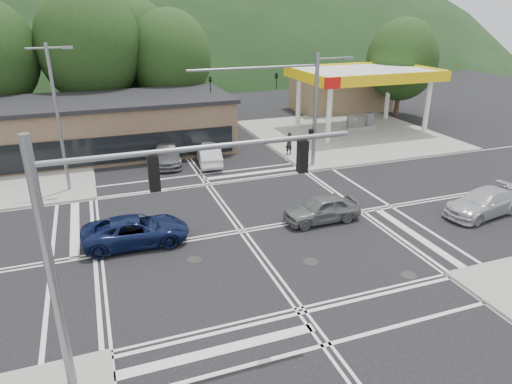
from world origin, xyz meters
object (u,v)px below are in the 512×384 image
object	(u,v)px
car_blue_west	(136,231)
car_northbound	(166,153)
car_queue_b	(203,145)
pedestrian	(289,143)
car_queue_a	(209,155)
car_grey_center	(322,209)
car_silver_east	(483,202)

from	to	relation	value
car_blue_west	car_northbound	xyz separation A→B (m)	(3.56, 12.06, 0.04)
car_queue_b	pedestrian	bearing A→B (deg)	144.48
car_blue_west	car_northbound	world-z (taller)	car_northbound
car_blue_west	pedestrian	world-z (taller)	pedestrian
car_blue_west	car_queue_a	xyz separation A→B (m)	(6.44, 10.69, 0.02)
car_grey_center	pedestrian	size ratio (longest dim) A/B	2.41
car_northbound	car_blue_west	bearing A→B (deg)	-97.62
car_queue_a	car_queue_b	xyz separation A→B (m)	(0.25, 2.81, -0.02)
car_grey_center	pedestrian	distance (m)	11.70
car_blue_west	car_silver_east	world-z (taller)	car_silver_east
car_grey_center	car_queue_b	bearing A→B (deg)	-168.37
car_queue_a	pedestrian	world-z (taller)	pedestrian
car_silver_east	car_queue_a	xyz separation A→B (m)	(-12.19, 13.82, 0.01)
car_grey_center	car_silver_east	world-z (taller)	car_grey_center
car_silver_east	pedestrian	distance (m)	14.83
car_blue_west	car_queue_b	distance (m)	15.06
car_blue_west	car_queue_b	size ratio (longest dim) A/B	1.23
car_silver_east	pedestrian	size ratio (longest dim) A/B	2.80
car_blue_west	car_grey_center	xyz separation A→B (m)	(9.75, -0.80, 0.02)
car_grey_center	car_silver_east	bearing A→B (deg)	74.84
car_northbound	pedestrian	size ratio (longest dim) A/B	2.93
car_grey_center	car_northbound	distance (m)	14.27
car_silver_east	car_blue_west	bearing A→B (deg)	-108.64
car_silver_east	car_queue_a	size ratio (longest dim) A/B	1.12
car_queue_a	car_northbound	world-z (taller)	car_northbound
car_grey_center	car_queue_b	distance (m)	14.62
car_blue_west	car_grey_center	size ratio (longest dim) A/B	1.20
car_queue_a	pedestrian	distance (m)	6.36
car_silver_east	car_queue_a	bearing A→B (deg)	-147.69
pedestrian	car_grey_center	bearing A→B (deg)	61.16
car_blue_west	car_queue_a	distance (m)	12.48
car_silver_east	car_queue_a	distance (m)	18.43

